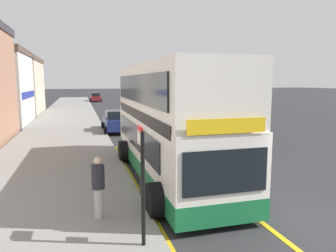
{
  "coord_description": "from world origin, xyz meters",
  "views": [
    {
      "loc": [
        -5.78,
        -5.87,
        3.76
      ],
      "look_at": [
        -2.13,
        7.06,
        1.84
      ],
      "focal_mm": 33.47,
      "sensor_mm": 36.0,
      "label": 1
    }
  ],
  "objects_px": {
    "parked_car_teal_ahead": "(149,101)",
    "parked_car_navy_across": "(117,121)",
    "double_decker_bus": "(169,125)",
    "pedestrian_waiting_near_sign": "(98,185)",
    "bus_stop_sign": "(142,176)",
    "parked_car_maroon_behind": "(96,97)"
  },
  "relations": [
    {
      "from": "parked_car_teal_ahead",
      "to": "parked_car_navy_across",
      "type": "height_order",
      "value": "same"
    },
    {
      "from": "double_decker_bus",
      "to": "pedestrian_waiting_near_sign",
      "type": "relative_size",
      "value": 6.06
    },
    {
      "from": "double_decker_bus",
      "to": "parked_car_teal_ahead",
      "type": "xyz_separation_m",
      "value": [
        7.06,
        35.86,
        -1.26
      ]
    },
    {
      "from": "double_decker_bus",
      "to": "bus_stop_sign",
      "type": "distance_m",
      "value": 5.54
    },
    {
      "from": "bus_stop_sign",
      "to": "pedestrian_waiting_near_sign",
      "type": "distance_m",
      "value": 1.98
    },
    {
      "from": "parked_car_teal_ahead",
      "to": "pedestrian_waiting_near_sign",
      "type": "distance_m",
      "value": 40.58
    },
    {
      "from": "double_decker_bus",
      "to": "parked_car_teal_ahead",
      "type": "height_order",
      "value": "double_decker_bus"
    },
    {
      "from": "bus_stop_sign",
      "to": "parked_car_navy_across",
      "type": "bearing_deg",
      "value": 85.41
    },
    {
      "from": "bus_stop_sign",
      "to": "parked_car_teal_ahead",
      "type": "relative_size",
      "value": 0.63
    },
    {
      "from": "parked_car_teal_ahead",
      "to": "parked_car_navy_across",
      "type": "bearing_deg",
      "value": -108.23
    },
    {
      "from": "parked_car_teal_ahead",
      "to": "bus_stop_sign",
      "type": "bearing_deg",
      "value": -102.89
    },
    {
      "from": "parked_car_navy_across",
      "to": "pedestrian_waiting_near_sign",
      "type": "distance_m",
      "value": 15.44
    },
    {
      "from": "parked_car_maroon_behind",
      "to": "pedestrian_waiting_near_sign",
      "type": "height_order",
      "value": "pedestrian_waiting_near_sign"
    },
    {
      "from": "parked_car_teal_ahead",
      "to": "pedestrian_waiting_near_sign",
      "type": "relative_size",
      "value": 2.53
    },
    {
      "from": "double_decker_bus",
      "to": "parked_car_navy_across",
      "type": "xyz_separation_m",
      "value": [
        -0.71,
        11.81,
        -1.26
      ]
    },
    {
      "from": "parked_car_navy_across",
      "to": "parked_car_maroon_behind",
      "type": "xyz_separation_m",
      "value": [
        0.3,
        36.87,
        0.0
      ]
    },
    {
      "from": "double_decker_bus",
      "to": "parked_car_maroon_behind",
      "type": "xyz_separation_m",
      "value": [
        -0.41,
        48.68,
        -1.26
      ]
    },
    {
      "from": "double_decker_bus",
      "to": "parked_car_navy_across",
      "type": "bearing_deg",
      "value": 93.42
    },
    {
      "from": "parked_car_teal_ahead",
      "to": "pedestrian_waiting_near_sign",
      "type": "bearing_deg",
      "value": -104.59
    },
    {
      "from": "double_decker_bus",
      "to": "bus_stop_sign",
      "type": "height_order",
      "value": "double_decker_bus"
    },
    {
      "from": "bus_stop_sign",
      "to": "parked_car_maroon_behind",
      "type": "relative_size",
      "value": 0.63
    },
    {
      "from": "parked_car_navy_across",
      "to": "parked_car_maroon_behind",
      "type": "distance_m",
      "value": 36.87
    }
  ]
}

